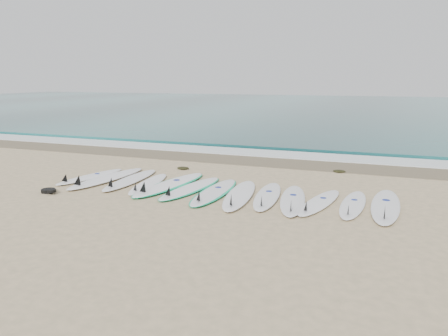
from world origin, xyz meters
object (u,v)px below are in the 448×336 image
(surfboard_12, at_px, (386,206))
(leash_coil, at_px, (49,191))
(surfboard_0, at_px, (89,177))
(surfboard_6, at_px, (214,192))

(surfboard_12, distance_m, leash_coil, 7.52)
(surfboard_0, relative_size, surfboard_12, 0.85)
(leash_coil, bearing_deg, surfboard_12, 11.20)
(surfboard_12, relative_size, leash_coil, 6.03)
(surfboard_12, bearing_deg, surfboard_0, 179.65)
(surfboard_6, relative_size, leash_coil, 5.80)
(surfboard_0, distance_m, surfboard_6, 3.73)
(surfboard_0, relative_size, surfboard_6, 0.88)
(surfboard_6, distance_m, surfboard_12, 3.73)
(leash_coil, bearing_deg, surfboard_6, 19.29)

